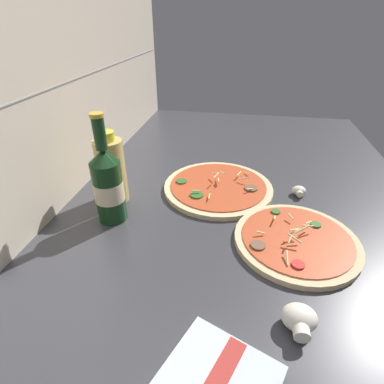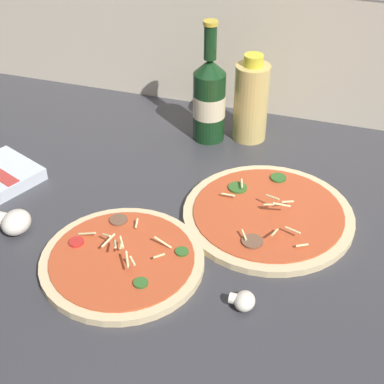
{
  "view_description": "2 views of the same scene",
  "coord_description": "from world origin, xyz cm",
  "views": [
    {
      "loc": [
        -63.52,
        2.41,
        44.62
      ],
      "look_at": [
        -6.42,
        12.48,
        9.52
      ],
      "focal_mm": 28.0,
      "sensor_mm": 36.0,
      "label": 1
    },
    {
      "loc": [
        19.47,
        -72.4,
        66.45
      ],
      "look_at": [
        -5.58,
        5.6,
        6.63
      ],
      "focal_mm": 55.0,
      "sensor_mm": 36.0,
      "label": 2
    }
  ],
  "objects": [
    {
      "name": "pizza_near",
      "position": [
        -11.84,
        -10.78,
        3.27
      ],
      "size": [
        25.91,
        25.91,
        4.92
      ],
      "color": "beige",
      "rests_on": "counter_slab"
    },
    {
      "name": "oil_bottle",
      "position": [
        -1.94,
        33.54,
        10.96
      ],
      "size": [
        7.01,
        7.01,
        18.39
      ],
      "color": "#D6B766",
      "rests_on": "counter_slab"
    },
    {
      "name": "mushroom_left",
      "position": [
        -32.19,
        -8.71,
        4.43
      ],
      "size": [
        5.8,
        5.52,
        3.87
      ],
      "color": "white",
      "rests_on": "counter_slab"
    },
    {
      "name": "counter_slab",
      "position": [
        0.0,
        0.0,
        1.25
      ],
      "size": [
        160.0,
        90.0,
        2.5
      ],
      "color": "#38383D",
      "rests_on": "ground"
    },
    {
      "name": "beer_bottle",
      "position": [
        -10.0,
        30.79,
        11.68
      ],
      "size": [
        6.66,
        6.66,
        25.2
      ],
      "color": "#143819",
      "rests_on": "counter_slab"
    },
    {
      "name": "mushroom_right",
      "position": [
        8.42,
        -13.77,
        3.77
      ],
      "size": [
        3.8,
        3.62,
        2.53
      ],
      "color": "white",
      "rests_on": "counter_slab"
    },
    {
      "name": "pizza_far",
      "position": [
        7.59,
        7.68,
        3.26
      ],
      "size": [
        29.58,
        29.58,
        4.74
      ],
      "color": "beige",
      "rests_on": "counter_slab"
    }
  ]
}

